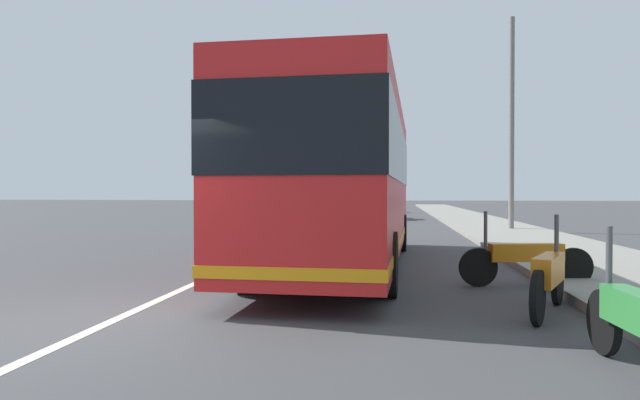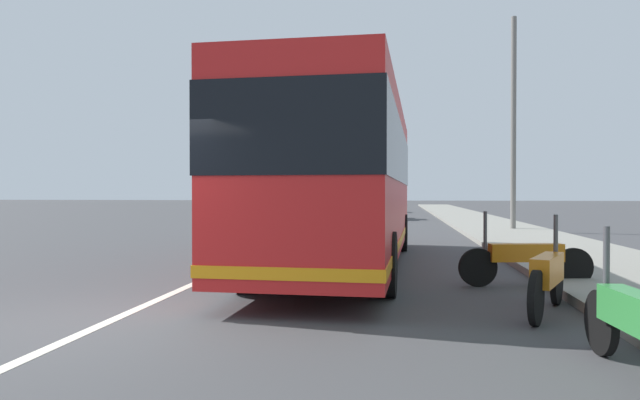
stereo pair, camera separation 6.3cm
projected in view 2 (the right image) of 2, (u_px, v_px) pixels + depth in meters
name	position (u px, v px, depth m)	size (l,w,h in m)	color
ground_plane	(103.00, 324.00, 6.86)	(220.00, 220.00, 0.00)	#424244
sidewalk_curb	(553.00, 248.00, 15.71)	(110.00, 3.60, 0.14)	gray
lane_divider_line	(278.00, 246.00, 16.76)	(110.00, 0.16, 0.01)	silver
coach_bus	(345.00, 175.00, 12.22)	(10.95, 2.86, 3.45)	red
motorcycle_far_end	(638.00, 324.00, 4.83)	(2.13, 0.32, 1.27)	black
motorcycle_angled	(548.00, 277.00, 7.43)	(2.01, 0.94, 1.28)	black
motorcycle_by_tree	(525.00, 259.00, 9.62)	(0.46, 2.28, 1.28)	black
car_far_distant	(381.00, 203.00, 46.14)	(4.13, 2.10, 1.48)	gray
car_oncoming	(312.00, 206.00, 38.64)	(4.43, 1.93, 1.47)	silver
car_behind_bus	(385.00, 208.00, 34.21)	(4.12, 2.00, 1.44)	silver
utility_pole	(513.00, 125.00, 23.00)	(0.22, 0.22, 8.69)	slate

